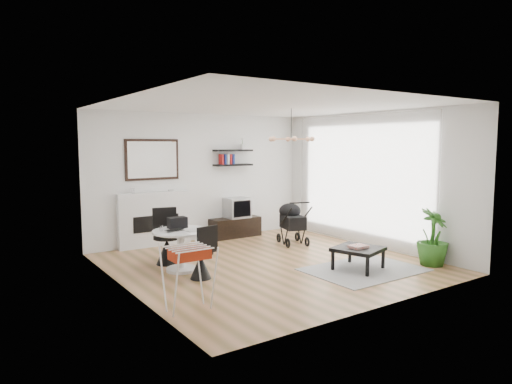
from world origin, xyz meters
TOP-DOWN VIEW (x-y plane):
  - floor at (0.00, 0.00)m, footprint 5.00×5.00m
  - ceiling at (0.00, 0.00)m, footprint 5.00×5.00m
  - wall_back at (0.00, 2.50)m, footprint 5.00×0.00m
  - wall_left at (-2.50, 0.00)m, footprint 0.00×5.00m
  - wall_right at (2.50, 0.00)m, footprint 0.00×5.00m
  - sheer_curtain at (2.40, 0.20)m, footprint 0.04×3.60m
  - fireplace at (-1.10, 2.42)m, footprint 1.50×0.17m
  - shelf_lower at (0.72, 2.37)m, footprint 0.90×0.25m
  - shelf_upper at (0.72, 2.37)m, footprint 0.90×0.25m
  - pendant_lamp at (0.70, 0.30)m, footprint 0.90×0.90m
  - tv_console at (0.72, 2.29)m, footprint 1.15×0.40m
  - crt_tv at (0.77, 2.29)m, footprint 0.51×0.44m
  - dining_table at (-1.44, 0.45)m, footprint 0.92×0.92m
  - laptop at (-1.55, 0.40)m, footprint 0.36×0.28m
  - black_bag at (-1.41, 0.66)m, footprint 0.30×0.19m
  - newspaper at (-1.26, 0.36)m, footprint 0.39×0.34m
  - drinking_glass at (-1.73, 0.57)m, footprint 0.05×0.05m
  - chair_far at (-1.46, 1.00)m, footprint 0.49×0.50m
  - chair_near at (-1.38, -0.13)m, footprint 0.41×0.42m
  - drying_rack at (-2.13, -1.23)m, footprint 0.55×0.51m
  - stroller at (1.34, 1.05)m, footprint 0.66×0.84m
  - rug at (1.05, -1.20)m, footprint 1.85×1.34m
  - coffee_table at (0.99, -1.12)m, footprint 0.89×0.89m
  - magazines at (0.96, -1.14)m, footprint 0.29×0.23m
  - potted_plant at (2.25, -1.63)m, footprint 0.65×0.65m

SIDE VIEW (x-z plane):
  - floor at x=0.00m, z-range 0.00..0.00m
  - rug at x=1.05m, z-range 0.00..0.01m
  - tv_console at x=0.72m, z-range 0.00..0.43m
  - chair_near at x=-1.38m, z-range -0.15..0.68m
  - chair_far at x=-1.46m, z-range -0.18..0.78m
  - coffee_table at x=0.99m, z-range 0.15..0.52m
  - magazines at x=0.96m, z-range 0.38..0.42m
  - stroller at x=1.34m, z-range -0.07..0.87m
  - drying_rack at x=-2.13m, z-range 0.02..0.84m
  - dining_table at x=-1.44m, z-range 0.11..0.78m
  - potted_plant at x=2.25m, z-range 0.00..0.96m
  - crt_tv at x=0.77m, z-range 0.43..0.88m
  - newspaper at x=-1.26m, z-range 0.67..0.68m
  - fireplace at x=-1.10m, z-range -0.39..1.77m
  - laptop at x=-1.55m, z-range 0.67..0.70m
  - drinking_glass at x=-1.73m, z-range 0.67..0.76m
  - black_bag at x=-1.41m, z-range 0.67..0.85m
  - wall_back at x=0.00m, z-range -1.15..3.85m
  - wall_left at x=-2.50m, z-range -1.15..3.85m
  - wall_right at x=2.50m, z-range -1.15..3.85m
  - sheer_curtain at x=2.40m, z-range 0.05..2.65m
  - shelf_lower at x=0.72m, z-range 1.58..1.62m
  - shelf_upper at x=0.72m, z-range 1.90..1.94m
  - pendant_lamp at x=0.70m, z-range 2.10..2.20m
  - ceiling at x=0.00m, z-range 2.70..2.70m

